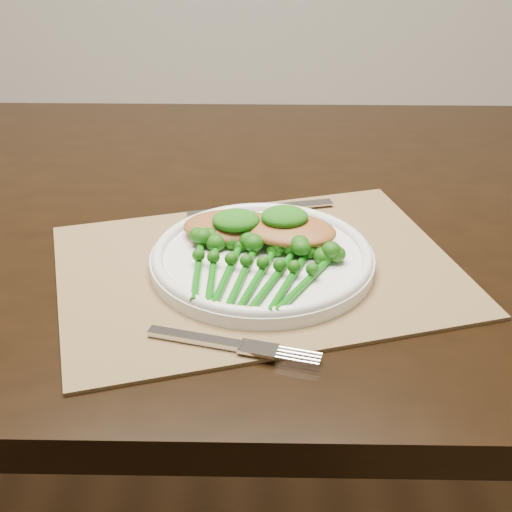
{
  "coord_description": "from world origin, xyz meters",
  "views": [
    {
      "loc": [
        0.18,
        -0.81,
        1.18
      ],
      "look_at": [
        0.18,
        -0.11,
        0.78
      ],
      "focal_mm": 50.0,
      "sensor_mm": 36.0,
      "label": 1
    }
  ],
  "objects_px": {
    "dining_table": "(204,411)",
    "chicken_fillet_left": "(232,226)",
    "placemat": "(258,269)",
    "broccolini_bundle": "(250,277)",
    "dinner_plate": "(262,257)"
  },
  "relations": [
    {
      "from": "placemat",
      "to": "dinner_plate",
      "type": "height_order",
      "value": "dinner_plate"
    },
    {
      "from": "dining_table",
      "to": "broccolini_bundle",
      "type": "xyz_separation_m",
      "value": [
        0.08,
        -0.23,
        0.4
      ]
    },
    {
      "from": "dining_table",
      "to": "chicken_fillet_left",
      "type": "distance_m",
      "value": 0.43
    },
    {
      "from": "placemat",
      "to": "broccolini_bundle",
      "type": "distance_m",
      "value": 0.06
    },
    {
      "from": "placemat",
      "to": "broccolini_bundle",
      "type": "relative_size",
      "value": 2.41
    },
    {
      "from": "chicken_fillet_left",
      "to": "broccolini_bundle",
      "type": "bearing_deg",
      "value": -75.77
    },
    {
      "from": "dining_table",
      "to": "dinner_plate",
      "type": "bearing_deg",
      "value": -60.58
    },
    {
      "from": "dining_table",
      "to": "placemat",
      "type": "distance_m",
      "value": 0.42
    },
    {
      "from": "dining_table",
      "to": "broccolini_bundle",
      "type": "relative_size",
      "value": 8.56
    },
    {
      "from": "dinner_plate",
      "to": "broccolini_bundle",
      "type": "height_order",
      "value": "broccolini_bundle"
    },
    {
      "from": "dining_table",
      "to": "broccolini_bundle",
      "type": "height_order",
      "value": "broccolini_bundle"
    },
    {
      "from": "placemat",
      "to": "broccolini_bundle",
      "type": "xyz_separation_m",
      "value": [
        -0.01,
        -0.05,
        0.02
      ]
    },
    {
      "from": "chicken_fillet_left",
      "to": "dining_table",
      "type": "bearing_deg",
      "value": 116.27
    },
    {
      "from": "placemat",
      "to": "broccolini_bundle",
      "type": "height_order",
      "value": "broccolini_bundle"
    },
    {
      "from": "chicken_fillet_left",
      "to": "broccolini_bundle",
      "type": "distance_m",
      "value": 0.11
    }
  ]
}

